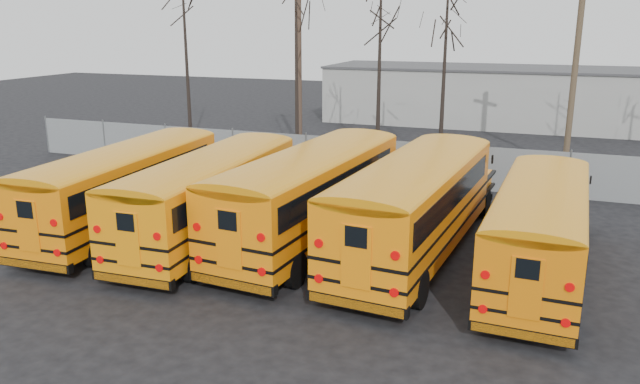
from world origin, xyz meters
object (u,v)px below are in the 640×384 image
at_px(utility_pole_left, 299,66).
at_px(utility_pole_right, 575,67).
at_px(bus_b, 213,189).
at_px(bus_a, 128,181).
at_px(bus_d, 418,198).
at_px(bus_c, 314,188).
at_px(bus_e, 541,222).

height_order(utility_pole_left, utility_pole_right, utility_pole_right).
height_order(bus_b, utility_pole_left, utility_pole_left).
distance_m(utility_pole_left, utility_pole_right, 14.91).
xyz_separation_m(bus_b, utility_pole_right, (11.50, 16.15, 3.30)).
bearing_deg(bus_a, bus_d, 2.96).
bearing_deg(utility_pole_left, bus_c, -65.88).
xyz_separation_m(bus_c, bus_d, (3.54, -0.06, 0.00)).
relative_size(bus_b, bus_c, 0.93).
height_order(bus_b, bus_c, bus_c).
distance_m(bus_c, utility_pole_left, 16.93).
relative_size(bus_c, utility_pole_left, 1.26).
bearing_deg(bus_e, bus_b, -175.90).
distance_m(bus_b, bus_e, 10.56).
bearing_deg(bus_a, utility_pole_left, 87.46).
distance_m(bus_a, bus_c, 6.82).
height_order(bus_c, utility_pole_left, utility_pole_left).
xyz_separation_m(bus_e, utility_pole_left, (-13.97, 15.93, 3.10)).
bearing_deg(bus_d, bus_a, -169.71).
distance_m(bus_a, utility_pole_left, 16.57).
height_order(bus_c, bus_d, bus_d).
xyz_separation_m(bus_d, utility_pole_left, (-10.24, 15.33, 2.90)).
relative_size(bus_d, utility_pole_right, 1.19).
distance_m(bus_a, bus_b, 3.45).
relative_size(bus_c, bus_e, 1.12).
relative_size(bus_d, bus_e, 1.13).
xyz_separation_m(bus_d, utility_pole_right, (4.66, 15.23, 3.19)).
bearing_deg(utility_pole_right, bus_b, -112.41).
relative_size(utility_pole_left, utility_pole_right, 0.94).
bearing_deg(bus_e, utility_pole_right, 88.95).
relative_size(bus_c, utility_pole_right, 1.19).
height_order(bus_a, utility_pole_right, utility_pole_right).
bearing_deg(utility_pole_left, bus_e, -48.36).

